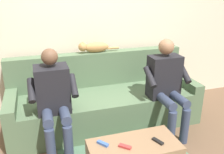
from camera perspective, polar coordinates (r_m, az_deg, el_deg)
ground_plane at (r=2.92m, az=2.34°, el=-17.07°), size 8.00×8.00×0.00m
back_wall at (r=3.54m, az=-4.34°, el=12.24°), size 5.22×0.06×2.54m
couch at (r=3.36m, az=-1.89°, el=-5.48°), size 2.47×0.85×0.91m
person_left_seated at (r=3.09m, az=12.60°, el=-1.23°), size 0.54×0.57×1.19m
person_right_seated at (r=2.75m, az=-13.44°, el=-4.23°), size 0.52×0.58×1.16m
cat_on_backrest at (r=3.37m, az=-4.25°, el=6.95°), size 0.57×0.13×0.16m
remote_red at (r=2.40m, az=3.03°, el=-15.83°), size 0.12×0.11×0.02m
remote_blue at (r=2.44m, az=-2.17°, el=-15.19°), size 0.10×0.12×0.03m
remote_black at (r=2.51m, az=10.58°, el=-14.44°), size 0.08×0.13×0.02m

